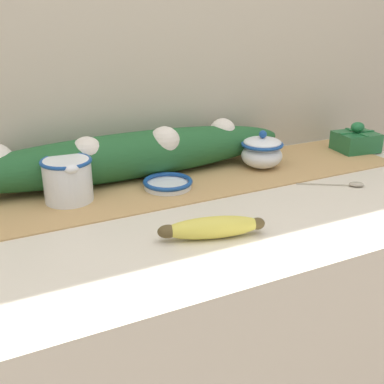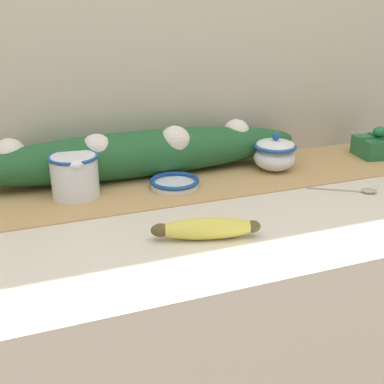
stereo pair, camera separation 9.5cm
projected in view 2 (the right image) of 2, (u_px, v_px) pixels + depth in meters
back_wall at (126, 66)px, 1.18m from camera, size 2.29×0.04×2.40m
table_runner at (147, 187)px, 1.13m from camera, size 1.37×0.27×0.00m
cream_pitcher at (75, 174)px, 1.06m from camera, size 0.11×0.13×0.10m
sugar_bowl at (275, 154)px, 1.22m from camera, size 0.11×0.11×0.10m
small_dish at (175, 183)px, 1.12m from camera, size 0.12×0.12×0.02m
banana at (206, 228)px, 0.88m from camera, size 0.20×0.09×0.04m
spoon at (364, 191)px, 1.10m from camera, size 0.14×0.10×0.01m
gift_box at (378, 146)px, 1.34m from camera, size 0.12×0.11×0.08m
poinsettia_garland at (137, 153)px, 1.17m from camera, size 0.87×0.12×0.12m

